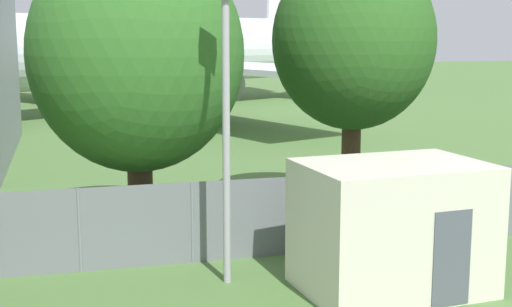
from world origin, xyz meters
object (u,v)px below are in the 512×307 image
(portable_cabin, at_px, (392,227))
(airplane, at_px, (99,52))
(tree_behind_benches, at_px, (353,41))
(tree_near_hangar, at_px, (137,55))

(portable_cabin, bearing_deg, airplane, 91.76)
(tree_behind_benches, bearing_deg, tree_near_hangar, -169.62)
(airplane, distance_m, tree_near_hangar, 30.88)
(airplane, height_order, tree_near_hangar, airplane)
(portable_cabin, height_order, tree_near_hangar, tree_near_hangar)
(portable_cabin, bearing_deg, tree_near_hangar, 130.57)
(airplane, bearing_deg, tree_near_hangar, 59.17)
(airplane, xyz_separation_m, tree_behind_benches, (5.56, -29.74, 0.97))
(airplane, xyz_separation_m, tree_near_hangar, (-0.58, -30.86, 0.67))
(portable_cabin, relative_size, tree_near_hangar, 0.51)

